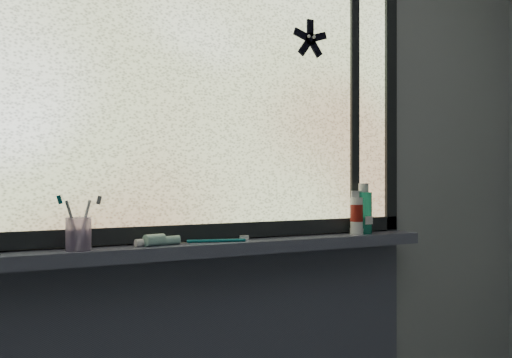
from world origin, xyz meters
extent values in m
cube|color=#9EA3A8|center=(0.00, 1.30, 1.25)|extent=(3.00, 0.01, 2.50)
cube|color=#4D5067|center=(0.00, 1.23, 1.00)|extent=(1.62, 0.14, 0.04)
cube|color=silver|center=(0.00, 1.28, 1.53)|extent=(1.50, 0.01, 1.00)
cube|color=black|center=(0.00, 1.28, 1.05)|extent=(1.60, 0.03, 0.05)
cube|color=black|center=(0.78, 1.28, 1.53)|extent=(0.05, 0.03, 1.10)
cube|color=black|center=(0.60, 1.28, 1.53)|extent=(0.03, 0.03, 1.00)
cylinder|color=#BDA3D8|center=(-0.42, 1.21, 1.07)|extent=(0.08, 0.08, 0.09)
cylinder|color=#21AB88|center=(0.60, 1.23, 1.11)|extent=(0.07, 0.07, 0.15)
cylinder|color=silver|center=(0.57, 1.22, 1.10)|extent=(0.06, 0.06, 0.11)
camera|label=1|loc=(-0.74, -0.42, 1.22)|focal=40.00mm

